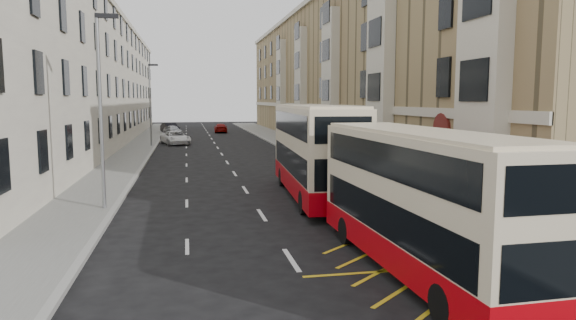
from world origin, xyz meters
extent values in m
plane|color=black|center=(0.00, 0.00, 0.00)|extent=(200.00, 200.00, 0.00)
cube|color=slate|center=(8.00, 30.00, 0.07)|extent=(4.00, 120.00, 0.15)
cube|color=slate|center=(-7.50, 30.00, 0.07)|extent=(3.00, 120.00, 0.15)
cube|color=gray|center=(6.00, 30.00, 0.07)|extent=(0.25, 120.00, 0.15)
cube|color=gray|center=(-6.00, 30.00, 0.07)|extent=(0.25, 120.00, 0.15)
cube|color=#8E7B52|center=(15.00, 45.50, 7.50)|extent=(10.00, 79.00, 15.00)
cube|color=beige|center=(9.97, 45.50, 4.00)|extent=(0.18, 79.00, 0.50)
cube|color=beige|center=(9.90, 45.50, 15.00)|extent=(0.40, 79.00, 0.50)
cube|color=beige|center=(9.65, 10.00, 7.50)|extent=(0.80, 3.20, 10.00)
cube|color=beige|center=(9.65, 22.00, 7.50)|extent=(0.80, 3.20, 10.00)
cube|color=beige|center=(9.65, 34.00, 7.50)|extent=(0.80, 3.20, 10.00)
cube|color=beige|center=(9.65, 46.00, 7.50)|extent=(0.80, 3.20, 10.00)
cube|color=beige|center=(9.65, 58.00, 7.50)|extent=(0.80, 3.20, 10.00)
cube|color=#5E1714|center=(9.95, 14.00, 1.70)|extent=(0.20, 1.60, 3.00)
cube|color=#5E1714|center=(9.95, 26.00, 1.70)|extent=(0.20, 1.60, 3.00)
cube|color=#5E1714|center=(9.95, 38.00, 1.70)|extent=(0.20, 1.60, 3.00)
cube|color=#5E1714|center=(9.95, 50.00, 1.70)|extent=(0.20, 1.60, 3.00)
cube|color=#5E1714|center=(9.95, 62.00, 1.70)|extent=(0.20, 1.60, 3.00)
cube|color=beige|center=(-13.50, 45.50, 6.50)|extent=(9.00, 79.00, 13.00)
cube|color=beige|center=(-8.97, 45.50, 13.00)|extent=(0.30, 79.00, 0.50)
cube|color=black|center=(7.56, 1.90, 1.45)|extent=(0.08, 0.08, 2.60)
cylinder|color=#AE0E23|center=(6.25, 2.50, 0.65)|extent=(0.06, 0.06, 1.00)
cylinder|color=#AE0E23|center=(6.25, 5.75, 0.65)|extent=(0.06, 0.06, 1.00)
cylinder|color=#AE0E23|center=(6.25, 9.00, 0.65)|extent=(0.06, 0.06, 1.00)
cube|color=#AE0E23|center=(6.25, 5.75, 1.13)|extent=(0.05, 6.50, 0.06)
cube|color=#AE0E23|center=(6.25, 5.75, 0.70)|extent=(0.05, 6.50, 0.06)
cylinder|color=gray|center=(-6.40, 12.00, 4.15)|extent=(0.16, 0.16, 8.00)
cube|color=black|center=(-6.00, 12.00, 8.05)|extent=(0.90, 0.18, 0.18)
cylinder|color=gray|center=(-6.40, 42.00, 4.15)|extent=(0.16, 0.16, 8.00)
cube|color=black|center=(-6.00, 42.00, 8.05)|extent=(0.90, 0.18, 0.18)
cube|color=beige|center=(3.15, 2.24, 2.05)|extent=(2.43, 9.74, 3.48)
cube|color=#A8020A|center=(3.15, 2.24, 0.71)|extent=(2.46, 9.77, 0.79)
cube|color=black|center=(3.15, 2.24, 1.63)|extent=(2.45, 8.97, 0.97)
cube|color=black|center=(3.15, 2.24, 3.13)|extent=(2.45, 8.97, 0.88)
cube|color=beige|center=(3.15, 2.24, 3.82)|extent=(2.33, 9.35, 0.11)
cube|color=black|center=(3.03, 7.07, 1.67)|extent=(1.87, 0.11, 1.15)
cube|color=black|center=(3.03, 7.07, 3.48)|extent=(1.54, 0.11, 0.40)
cube|color=black|center=(3.26, -2.59, 1.67)|extent=(1.87, 0.11, 1.06)
cylinder|color=black|center=(2.08, 5.31, 0.44)|extent=(0.27, 0.89, 0.88)
cylinder|color=black|center=(4.07, 5.36, 0.44)|extent=(0.27, 0.89, 0.88)
cylinder|color=black|center=(2.22, -0.89, 0.44)|extent=(0.27, 0.89, 0.88)
cylinder|color=black|center=(4.21, -0.84, 0.44)|extent=(0.27, 0.89, 0.88)
cube|color=beige|center=(3.03, 13.21, 2.34)|extent=(3.18, 11.19, 3.97)
cube|color=#A8020A|center=(3.03, 13.21, 0.80)|extent=(3.21, 11.22, 0.90)
cube|color=black|center=(3.03, 13.21, 1.86)|extent=(3.16, 10.31, 1.11)
cube|color=black|center=(3.03, 13.21, 3.57)|extent=(3.16, 10.31, 1.01)
cube|color=beige|center=(3.03, 13.21, 4.36)|extent=(3.05, 10.74, 0.12)
cube|color=black|center=(3.36, 18.71, 1.91)|extent=(2.14, 0.21, 1.31)
cube|color=black|center=(3.36, 18.71, 3.97)|extent=(1.76, 0.19, 0.45)
cube|color=black|center=(2.70, 7.71, 1.91)|extent=(2.14, 0.21, 1.21)
cylinder|color=black|center=(2.11, 16.81, 0.50)|extent=(0.34, 1.02, 1.01)
cylinder|color=black|center=(4.37, 16.68, 0.50)|extent=(0.34, 1.02, 1.01)
cylinder|color=black|center=(1.68, 9.75, 0.50)|extent=(0.34, 1.02, 1.01)
cylinder|color=black|center=(3.95, 9.61, 0.50)|extent=(0.34, 1.02, 1.01)
imported|color=black|center=(6.86, 1.25, 1.09)|extent=(1.19, 0.85, 1.88)
imported|color=white|center=(-4.12, 44.79, 0.70)|extent=(3.57, 5.46, 1.40)
imported|color=#ACAEB4|center=(-4.69, 58.09, 0.70)|extent=(2.92, 4.42, 1.40)
imported|color=black|center=(-5.20, 63.25, 0.75)|extent=(2.95, 4.80, 1.49)
imported|color=#8C0603|center=(1.86, 63.47, 0.64)|extent=(1.98, 4.46, 1.27)
camera|label=1|loc=(-2.93, -10.30, 4.67)|focal=32.00mm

